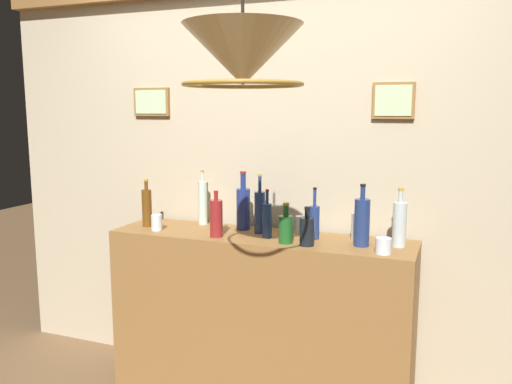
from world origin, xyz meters
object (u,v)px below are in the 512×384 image
at_px(glass_tumbler_rocks, 383,246).
at_px(glass_tumbler_highball, 157,222).
at_px(liquor_bottle_mezcal, 358,226).
at_px(liquor_bottle_brandy, 362,222).
at_px(liquor_bottle_scotch, 314,221).
at_px(liquor_bottle_whiskey, 216,218).
at_px(liquor_bottle_rum, 147,207).
at_px(liquor_bottle_port, 260,212).
at_px(liquor_bottle_sherry, 400,224).
at_px(liquor_bottle_bourbon, 267,220).
at_px(glass_tumbler_shot, 300,224).
at_px(liquor_bottle_tequila, 286,228).
at_px(pendant_lamp, 243,57).
at_px(liquor_bottle_rye, 307,231).
at_px(liquor_bottle_amaro, 243,207).
at_px(liquor_bottle_vermouth, 203,202).

height_order(glass_tumbler_rocks, glass_tumbler_highball, glass_tumbler_highball).
xyz_separation_m(liquor_bottle_mezcal, glass_tumbler_highball, (-1.12, -0.17, -0.04)).
distance_m(liquor_bottle_mezcal, liquor_bottle_brandy, 0.11).
xyz_separation_m(liquor_bottle_scotch, liquor_bottle_whiskey, (-0.51, -0.15, 0.01)).
xyz_separation_m(liquor_bottle_rum, liquor_bottle_port, (0.68, 0.08, 0.01)).
xyz_separation_m(liquor_bottle_sherry, liquor_bottle_scotch, (-0.44, 0.00, -0.02)).
bearing_deg(liquor_bottle_rum, liquor_bottle_whiskey, -9.69).
bearing_deg(liquor_bottle_mezcal, liquor_bottle_rum, -175.33).
bearing_deg(liquor_bottle_bourbon, liquor_bottle_whiskey, -162.87).
distance_m(liquor_bottle_whiskey, glass_tumbler_shot, 0.48).
distance_m(liquor_bottle_tequila, glass_tumbler_shot, 0.26).
xyz_separation_m(liquor_bottle_mezcal, glass_tumbler_shot, (-0.34, 0.08, -0.03)).
bearing_deg(pendant_lamp, liquor_bottle_port, 107.21).
bearing_deg(liquor_bottle_sherry, glass_tumbler_rocks, -108.20).
bearing_deg(liquor_bottle_port, liquor_bottle_bourbon, -47.52).
relative_size(liquor_bottle_rye, glass_tumbler_highball, 2.20).
bearing_deg(glass_tumbler_shot, liquor_bottle_mezcal, -13.16).
bearing_deg(glass_tumbler_highball, liquor_bottle_rye, -1.04).
bearing_deg(liquor_bottle_port, pendant_lamp, -72.79).
bearing_deg(liquor_bottle_rum, pendant_lamp, -40.92).
relative_size(liquor_bottle_port, liquor_bottle_amaro, 0.99).
bearing_deg(liquor_bottle_rum, liquor_bottle_brandy, 0.32).
distance_m(liquor_bottle_mezcal, liquor_bottle_sherry, 0.22).
bearing_deg(glass_tumbler_rocks, liquor_bottle_amaro, 164.29).
distance_m(liquor_bottle_rye, glass_tumbler_rocks, 0.39).
bearing_deg(liquor_bottle_whiskey, liquor_bottle_brandy, 6.76).
bearing_deg(glass_tumbler_highball, liquor_bottle_vermouth, 53.96).
xyz_separation_m(liquor_bottle_rum, glass_tumbler_shot, (0.89, 0.18, -0.07)).
distance_m(liquor_bottle_brandy, liquor_bottle_whiskey, 0.78).
bearing_deg(liquor_bottle_rum, liquor_bottle_rye, -4.93).
xyz_separation_m(liquor_bottle_bourbon, liquor_bottle_amaro, (-0.20, 0.13, 0.03)).
xyz_separation_m(liquor_bottle_mezcal, liquor_bottle_brandy, (0.03, -0.09, 0.04)).
distance_m(liquor_bottle_mezcal, pendant_lamp, 1.25).
height_order(liquor_bottle_sherry, liquor_bottle_bourbon, liquor_bottle_sherry).
relative_size(liquor_bottle_rum, liquor_bottle_bourbon, 1.07).
bearing_deg(liquor_bottle_rye, pendant_lamp, -92.65).
distance_m(liquor_bottle_port, glass_tumbler_shot, 0.24).
distance_m(liquor_bottle_mezcal, liquor_bottle_vermouth, 0.95).
height_order(liquor_bottle_sherry, liquor_bottle_amaro, liquor_bottle_amaro).
height_order(liquor_bottle_mezcal, liquor_bottle_rye, liquor_bottle_mezcal).
relative_size(liquor_bottle_rum, liquor_bottle_sherry, 0.94).
height_order(liquor_bottle_mezcal, liquor_bottle_tequila, liquor_bottle_tequila).
bearing_deg(liquor_bottle_scotch, liquor_bottle_rum, -176.34).
height_order(liquor_bottle_port, liquor_bottle_whiskey, liquor_bottle_port).
bearing_deg(liquor_bottle_rum, liquor_bottle_mezcal, 4.67).
distance_m(liquor_bottle_sherry, glass_tumbler_highball, 1.34).
bearing_deg(liquor_bottle_sherry, liquor_bottle_mezcal, 170.14).
bearing_deg(liquor_bottle_bourbon, liquor_bottle_port, 132.48).
xyz_separation_m(liquor_bottle_rum, liquor_bottle_tequila, (0.89, -0.08, -0.04)).
relative_size(liquor_bottle_bourbon, glass_tumbler_shot, 2.83).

